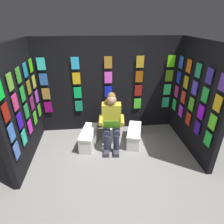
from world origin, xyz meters
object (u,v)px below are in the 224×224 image
at_px(person_reading, 111,121).
at_px(comic_longbox_far, 134,136).
at_px(comic_longbox_near, 89,138).
at_px(toilet, 111,127).

bearing_deg(person_reading, comic_longbox_far, -170.66).
xyz_separation_m(comic_longbox_near, comic_longbox_far, (-1.01, -0.00, -0.01)).
height_order(comic_longbox_near, comic_longbox_far, comic_longbox_near).
distance_m(toilet, comic_longbox_near, 0.57).
bearing_deg(toilet, person_reading, 90.74).
bearing_deg(person_reading, toilet, -89.26).
bearing_deg(comic_longbox_far, comic_longbox_near, 16.18).
height_order(person_reading, comic_longbox_near, person_reading).
height_order(toilet, comic_longbox_far, toilet).
xyz_separation_m(person_reading, comic_longbox_near, (0.50, -0.03, -0.41)).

